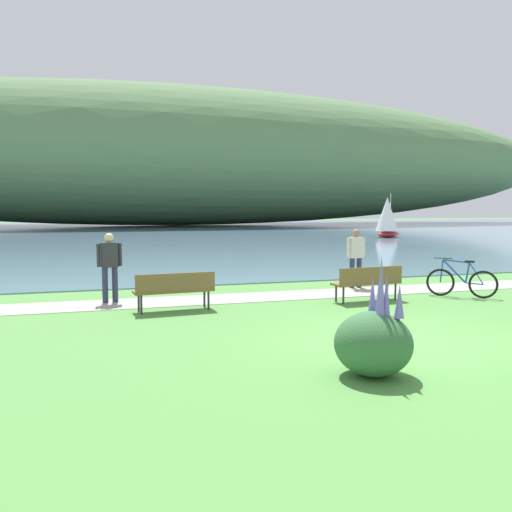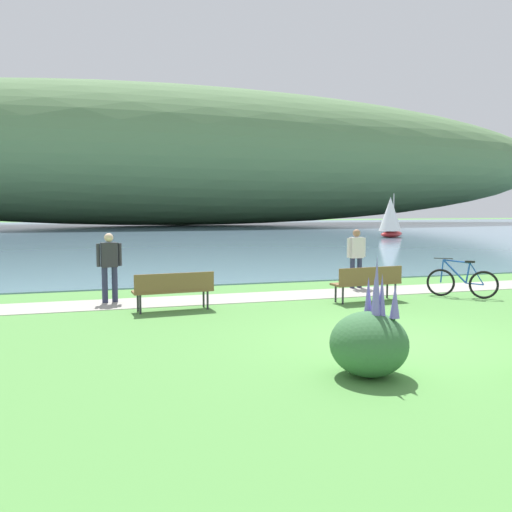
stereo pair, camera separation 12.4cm
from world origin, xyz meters
The scene contains 11 objects.
ground_plane centered at (0.00, 0.00, 0.00)m, with size 200.00×200.00×0.00m, color #518E42.
bay_water centered at (0.00, 47.61, 0.02)m, with size 180.00×80.00×0.04m, color #6B8EA8.
distant_hillside centered at (6.15, 65.41, 9.19)m, with size 119.01×28.00×18.31m, color #567A4C.
shoreline_path centered at (0.00, 5.24, 0.01)m, with size 60.00×1.50×0.01m, color #A39E93.
park_bench_near_camera centered at (1.46, 3.80, 0.52)m, with size 1.84×0.66×0.88m.
park_bench_further_along centered at (-3.32, 3.97, 0.52)m, with size 1.83×0.62×0.88m.
bicycle_leaning_near_bench centered at (4.13, 3.69, 0.40)m, with size 1.36×1.22×1.01m.
person_at_shoreline centered at (2.25, 5.97, 0.98)m, with size 0.61×0.25×1.71m.
person_on_the_grass centered at (-4.66, 5.50, 0.98)m, with size 0.60×0.28×1.71m.
echium_bush_closest_to_camera centered at (-1.41, -1.57, 0.48)m, with size 1.08×1.08×1.69m.
sailboat_nearest_to_shore centered at (17.20, 29.31, 1.66)m, with size 2.95×2.41×3.44m.
Camera 2 is at (-5.02, -8.12, 2.31)m, focal length 38.01 mm.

